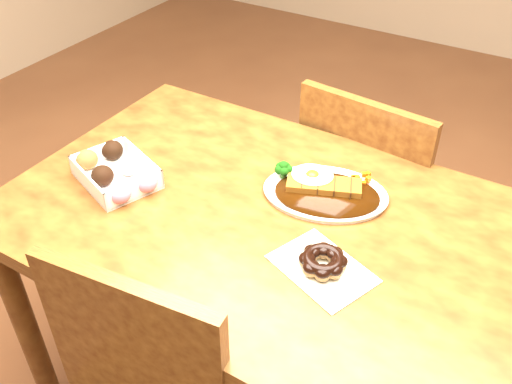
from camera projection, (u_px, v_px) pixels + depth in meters
The scene contains 5 objects.
table at pixel (262, 245), 1.38m from camera, with size 1.20×0.80×0.75m.
chair_far at pixel (372, 196), 1.81m from camera, with size 0.46×0.46×0.87m.
katsu_curry_plate at pixel (323, 190), 1.36m from camera, with size 0.34×0.29×0.06m.
donut_box at pixel (116, 171), 1.40m from camera, with size 0.24×0.21×0.06m.
pon_de_ring at pixel (323, 262), 1.16m from camera, with size 0.24×0.21×0.04m.
Camera 1 is at (0.51, -0.87, 1.59)m, focal length 40.00 mm.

